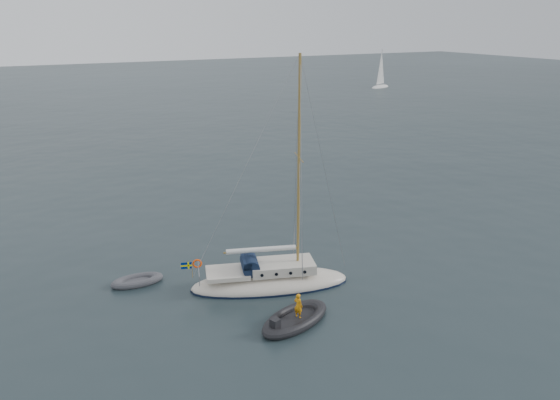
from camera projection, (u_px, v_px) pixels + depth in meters
ground at (311, 261)px, 30.22m from camera, size 300.00×300.00×0.00m
sailboat at (270, 270)px, 27.12m from camera, size 8.32×2.50×11.85m
dinghy at (137, 281)px, 27.56m from camera, size 2.63×1.19×0.38m
rib at (295, 318)px, 24.00m from camera, size 3.87×1.76×1.37m
distant_yacht_b at (381, 70)px, 104.64m from camera, size 5.78×3.08×7.65m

